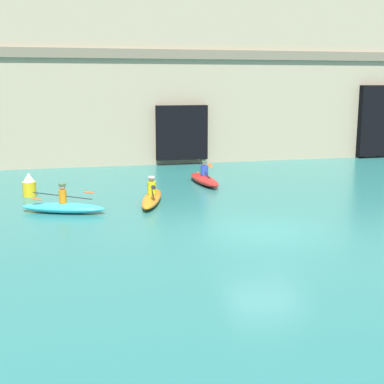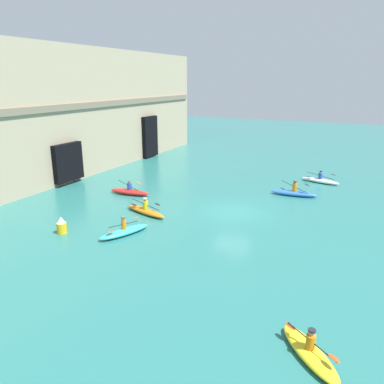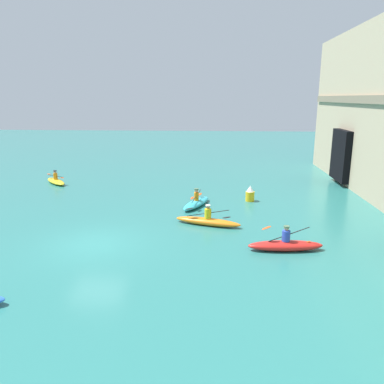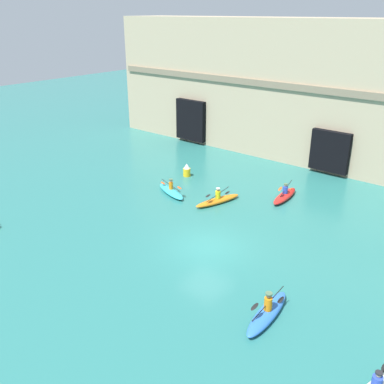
% 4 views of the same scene
% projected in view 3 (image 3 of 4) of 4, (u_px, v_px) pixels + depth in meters
% --- Properties ---
extents(ground_plane, '(120.00, 120.00, 0.00)m').
position_uv_depth(ground_plane, '(95.00, 244.00, 17.16)').
color(ground_plane, '#28706B').
extents(kayak_orange, '(1.63, 3.59, 1.10)m').
position_uv_depth(kayak_orange, '(208.00, 221.00, 19.62)').
color(kayak_orange, orange).
rests_on(kayak_orange, ground).
extents(kayak_yellow, '(2.70, 2.57, 1.04)m').
position_uv_depth(kayak_yellow, '(56.00, 181.00, 29.11)').
color(kayak_yellow, yellow).
rests_on(kayak_yellow, ground).
extents(kayak_cyan, '(3.31, 1.95, 1.11)m').
position_uv_depth(kayak_cyan, '(196.00, 203.00, 23.05)').
color(kayak_cyan, '#33B2C6').
rests_on(kayak_cyan, ground).
extents(kayak_red, '(1.03, 3.34, 1.14)m').
position_uv_depth(kayak_red, '(285.00, 245.00, 16.36)').
color(kayak_red, red).
rests_on(kayak_red, ground).
extents(marker_buoy, '(0.57, 0.57, 1.02)m').
position_uv_depth(marker_buoy, '(250.00, 194.00, 24.11)').
color(marker_buoy, yellow).
rests_on(marker_buoy, ground).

